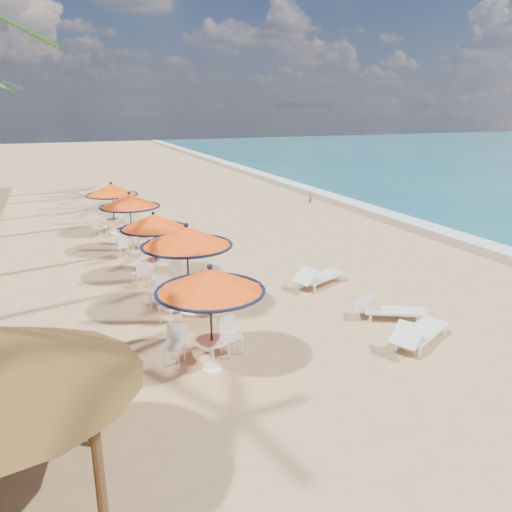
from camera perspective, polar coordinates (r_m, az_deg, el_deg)
The scene contains 12 objects.
ground at distance 13.56m, azimuth 15.78°, elevation -9.04°, with size 160.00×160.00×0.00m, color tan.
foam_strip at distance 26.56m, azimuth 18.74°, elevation 3.35°, with size 1.20×140.00×0.04m, color white.
wetsand_band at distance 25.99m, azimuth 17.23°, elevation 3.21°, with size 1.40×140.00×0.02m, color olive.
station_0 at distance 10.95m, azimuth -5.37°, elevation -3.81°, with size 2.42×2.42×2.52m.
station_1 at distance 14.03m, azimuth -8.00°, elevation 0.90°, with size 2.57×2.57×2.68m.
station_2 at distance 17.21m, azimuth -11.59°, elevation 2.91°, with size 2.28×2.36×2.38m.
station_3 at distance 20.70m, azimuth -14.23°, elevation 5.34°, with size 2.41×2.44×2.51m.
station_4 at distance 24.02m, azimuth -16.15°, elevation 6.61°, with size 2.35×2.41×2.45m.
lounger_near at distance 13.18m, azimuth 18.08°, elevation -8.30°, with size 2.23×1.57×0.77m.
lounger_mid at distance 14.49m, azimuth 14.79°, elevation -5.85°, with size 1.99×1.46×0.69m.
lounger_far at distance 16.64m, azimuth 7.11°, elevation -2.35°, with size 2.17×1.41×0.74m.
person at distance 30.87m, azimuth 6.21°, elevation 6.72°, with size 0.31×0.20×0.85m, color #8B5E47.
Camera 1 is at (-7.77, -9.51, 5.76)m, focal length 35.00 mm.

